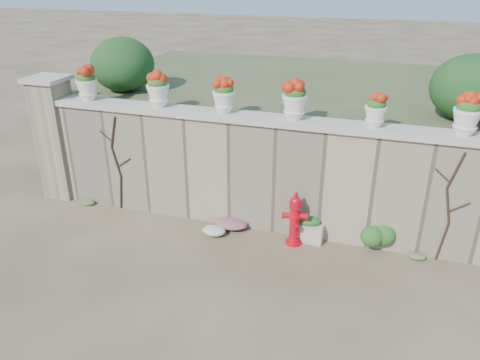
% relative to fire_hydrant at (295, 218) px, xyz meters
% --- Properties ---
extents(ground, '(80.00, 80.00, 0.00)m').
position_rel_fire_hydrant_xyz_m(ground, '(-0.86, -1.35, -0.49)').
color(ground, '#503D28').
rests_on(ground, ground).
extents(stone_wall, '(8.00, 0.40, 2.00)m').
position_rel_fire_hydrant_xyz_m(stone_wall, '(-0.86, 0.45, 0.51)').
color(stone_wall, '#998566').
rests_on(stone_wall, ground).
extents(wall_cap, '(8.10, 0.52, 0.10)m').
position_rel_fire_hydrant_xyz_m(wall_cap, '(-0.86, 0.45, 1.56)').
color(wall_cap, beige).
rests_on(wall_cap, stone_wall).
extents(gate_pillar, '(0.72, 0.72, 2.48)m').
position_rel_fire_hydrant_xyz_m(gate_pillar, '(-5.01, 0.45, 0.76)').
color(gate_pillar, '#998566').
rests_on(gate_pillar, ground).
extents(raised_fill, '(9.00, 6.00, 2.00)m').
position_rel_fire_hydrant_xyz_m(raised_fill, '(-0.86, 3.65, 0.51)').
color(raised_fill, '#384C23').
rests_on(raised_fill, ground).
extents(back_shrub_left, '(1.30, 1.30, 1.10)m').
position_rel_fire_hydrant_xyz_m(back_shrub_left, '(-4.06, 1.65, 2.06)').
color(back_shrub_left, '#143814').
rests_on(back_shrub_left, raised_fill).
extents(back_shrub_right, '(1.30, 1.30, 1.10)m').
position_rel_fire_hydrant_xyz_m(back_shrub_right, '(2.54, 1.65, 2.06)').
color(back_shrub_right, '#143814').
rests_on(back_shrub_right, raised_fill).
extents(vine_left, '(0.60, 0.04, 1.91)m').
position_rel_fire_hydrant_xyz_m(vine_left, '(-3.53, 0.23, 0.50)').
color(vine_left, black).
rests_on(vine_left, ground).
extents(vine_right, '(0.60, 0.04, 1.91)m').
position_rel_fire_hydrant_xyz_m(vine_right, '(2.37, 0.23, 0.50)').
color(vine_right, black).
rests_on(vine_right, ground).
extents(fire_hydrant, '(0.43, 0.30, 0.98)m').
position_rel_fire_hydrant_xyz_m(fire_hydrant, '(0.00, 0.00, 0.00)').
color(fire_hydrant, red).
rests_on(fire_hydrant, ground).
extents(planter_box, '(0.58, 0.36, 0.46)m').
position_rel_fire_hydrant_xyz_m(planter_box, '(0.20, 0.20, -0.28)').
color(planter_box, beige).
rests_on(planter_box, ground).
extents(green_shrub, '(0.66, 0.60, 0.63)m').
position_rel_fire_hydrant_xyz_m(green_shrub, '(1.41, 0.20, -0.18)').
color(green_shrub, '#1E5119').
rests_on(green_shrub, ground).
extents(magenta_clump, '(0.87, 0.58, 0.23)m').
position_rel_fire_hydrant_xyz_m(magenta_clump, '(-1.09, 0.20, -0.38)').
color(magenta_clump, '#CB287C').
rests_on(magenta_clump, ground).
extents(white_flowers, '(0.57, 0.45, 0.20)m').
position_rel_fire_hydrant_xyz_m(white_flowers, '(-1.34, -0.16, -0.39)').
color(white_flowers, white).
rests_on(white_flowers, ground).
extents(urn_pot_0, '(0.39, 0.39, 0.62)m').
position_rel_fire_hydrant_xyz_m(urn_pot_0, '(-4.12, 0.45, 1.91)').
color(urn_pot_0, white).
rests_on(urn_pot_0, wall_cap).
extents(urn_pot_1, '(0.41, 0.41, 0.64)m').
position_rel_fire_hydrant_xyz_m(urn_pot_1, '(-2.65, 0.45, 1.92)').
color(urn_pot_1, white).
rests_on(urn_pot_1, wall_cap).
extents(urn_pot_2, '(0.38, 0.38, 0.60)m').
position_rel_fire_hydrant_xyz_m(urn_pot_2, '(-1.41, 0.45, 1.90)').
color(urn_pot_2, white).
rests_on(urn_pot_2, wall_cap).
extents(urn_pot_3, '(0.42, 0.42, 0.65)m').
position_rel_fire_hydrant_xyz_m(urn_pot_3, '(-0.19, 0.45, 1.93)').
color(urn_pot_3, white).
rests_on(urn_pot_3, wall_cap).
extents(urn_pot_4, '(0.34, 0.34, 0.53)m').
position_rel_fire_hydrant_xyz_m(urn_pot_4, '(1.09, 0.45, 1.87)').
color(urn_pot_4, white).
rests_on(urn_pot_4, wall_cap).
extents(urn_pot_5, '(0.41, 0.41, 0.64)m').
position_rel_fire_hydrant_xyz_m(urn_pot_5, '(2.39, 0.45, 1.92)').
color(urn_pot_5, white).
rests_on(urn_pot_5, wall_cap).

